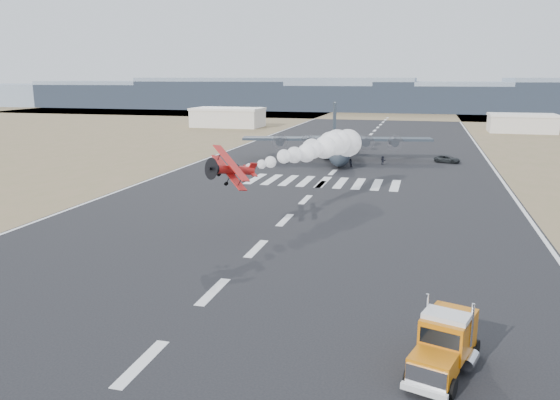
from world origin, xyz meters
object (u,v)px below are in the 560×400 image
at_px(crew_g, 347,158).
at_px(crew_c, 331,156).
at_px(crew_d, 294,158).
at_px(support_vehicle, 447,159).
at_px(crew_e, 286,160).
at_px(hangar_left, 228,117).
at_px(crew_b, 346,157).
at_px(crew_f, 383,160).
at_px(crew_a, 302,157).
at_px(aerobatic_biplane, 231,170).
at_px(hangar_right, 522,123).
at_px(semi_truck, 445,342).
at_px(transport_aircraft, 336,145).
at_px(crew_h, 350,163).

bearing_deg(crew_g, crew_c, -171.08).
bearing_deg(crew_d, support_vehicle, -178.79).
xyz_separation_m(crew_d, crew_e, (-1.12, -2.45, -0.13)).
bearing_deg(hangar_left, crew_b, -53.50).
bearing_deg(crew_b, crew_f, 37.43).
bearing_deg(crew_d, crew_a, -135.08).
bearing_deg(crew_e, aerobatic_biplane, -121.34).
xyz_separation_m(hangar_left, crew_a, (43.26, -72.64, -2.60)).
xyz_separation_m(aerobatic_biplane, crew_g, (4.94, 56.86, -6.45)).
relative_size(support_vehicle, crew_e, 3.34).
bearing_deg(hangar_right, crew_e, -124.85).
relative_size(hangar_right, crew_d, 11.15).
distance_m(hangar_left, crew_d, 85.61).
bearing_deg(hangar_left, hangar_right, 2.92).
bearing_deg(support_vehicle, semi_truck, -162.18).
relative_size(hangar_right, crew_a, 12.63).
relative_size(crew_a, crew_d, 0.88).
distance_m(semi_truck, support_vehicle, 85.86).
relative_size(transport_aircraft, crew_a, 24.68).
xyz_separation_m(support_vehicle, crew_b, (-20.70, -3.49, 0.19)).
distance_m(semi_truck, crew_d, 83.37).
xyz_separation_m(crew_a, crew_d, (-1.23, -1.90, 0.11)).
bearing_deg(crew_e, crew_f, -28.18).
relative_size(semi_truck, crew_e, 5.41).
height_order(semi_truck, support_vehicle, semi_truck).
bearing_deg(hangar_right, crew_b, -121.10).
distance_m(aerobatic_biplane, crew_h, 51.35).
relative_size(crew_b, crew_c, 1.00).
bearing_deg(crew_d, crew_g, -177.17).
bearing_deg(aerobatic_biplane, crew_c, 106.36).
relative_size(crew_b, crew_e, 1.17).
distance_m(crew_d, crew_g, 11.10).
xyz_separation_m(transport_aircraft, crew_a, (-6.42, -5.44, -2.18)).
bearing_deg(crew_d, aerobatic_biplane, 84.06).
bearing_deg(crew_g, crew_b, 145.36).
bearing_deg(aerobatic_biplane, semi_truck, -30.01).
distance_m(transport_aircraft, crew_b, 4.87).
bearing_deg(crew_c, crew_f, -73.54).
bearing_deg(hangar_left, transport_aircraft, -53.52).
distance_m(support_vehicle, crew_a, 30.25).
relative_size(transport_aircraft, crew_b, 21.69).
bearing_deg(support_vehicle, crew_h, 139.74).
bearing_deg(aerobatic_biplane, crew_h, 100.35).
bearing_deg(crew_c, crew_g, -80.57).
relative_size(hangar_right, crew_e, 13.01).
relative_size(crew_c, crew_d, 1.00).
relative_size(hangar_right, crew_h, 12.14).
bearing_deg(support_vehicle, crew_b, 119.33).
height_order(crew_a, crew_e, crew_a).
distance_m(semi_truck, crew_e, 81.47).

